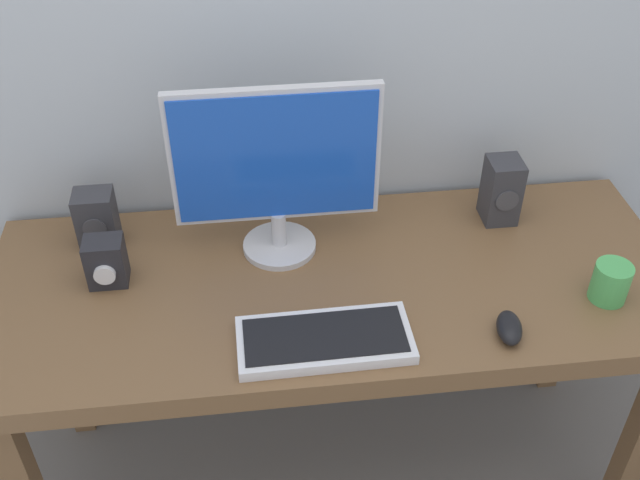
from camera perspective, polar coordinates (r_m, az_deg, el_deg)
The scene contains 9 objects.
ground_plane at distance 2.36m, azimuth 0.93°, elevation -16.90°, with size 6.00×6.00×0.00m, color slate.
desk at distance 1.85m, azimuth 1.15°, elevation -4.91°, with size 1.66×0.66×0.76m.
monitor at distance 1.75m, azimuth -3.37°, elevation 5.59°, with size 0.49×0.18×0.44m.
keyboard_primary at distance 1.62m, azimuth 0.36°, elevation -7.61°, with size 0.38×0.17×0.03m.
mouse at distance 1.69m, azimuth 14.23°, elevation -6.50°, with size 0.06×0.10×0.04m, color black.
speaker_right at distance 1.98m, azimuth 13.67°, elevation 3.70°, with size 0.09×0.10×0.17m.
speaker_left at distance 1.93m, azimuth -16.67°, elevation 1.58°, with size 0.10×0.09×0.15m.
audio_controller at distance 1.81m, azimuth -16.00°, elevation -1.61°, with size 0.09×0.08×0.12m.
coffee_mug at distance 1.83m, azimuth 21.27°, elevation -3.02°, with size 0.08×0.08×0.09m, color #4CB259.
Camera 1 is at (-0.20, -1.33, 1.94)m, focal length 41.99 mm.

